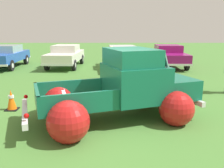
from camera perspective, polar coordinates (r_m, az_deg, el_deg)
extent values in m
plane|color=#477A33|center=(6.69, 0.01, -8.31)|extent=(80.00, 80.00, 0.00)
cylinder|color=black|center=(7.89, 7.79, -2.23)|extent=(0.79, 0.46, 0.76)
cylinder|color=silver|center=(7.89, 7.79, -2.23)|extent=(0.40, 0.34, 0.34)
cylinder|color=black|center=(6.47, 14.94, -5.93)|extent=(0.79, 0.46, 0.76)
cylinder|color=silver|center=(6.47, 14.94, -5.93)|extent=(0.40, 0.34, 0.34)
cylinder|color=black|center=(7.08, -12.79, -4.19)|extent=(0.79, 0.46, 0.76)
cylinder|color=silver|center=(7.08, -12.79, -4.19)|extent=(0.40, 0.34, 0.34)
cylinder|color=black|center=(5.45, -10.43, -9.27)|extent=(0.79, 0.46, 0.76)
cylinder|color=silver|center=(5.45, -10.43, -9.27)|extent=(0.40, 0.34, 0.34)
sphere|color=red|center=(7.11, -12.87, -3.61)|extent=(1.23, 1.23, 0.96)
sphere|color=red|center=(5.38, -10.36, -8.87)|extent=(1.23, 1.23, 0.96)
cube|color=olive|center=(6.27, -8.21, -4.68)|extent=(2.45, 2.14, 0.04)
cube|color=#14664C|center=(6.90, -9.51, -1.13)|extent=(1.96, 0.77, 0.50)
cube|color=#14664C|center=(5.52, -6.73, -4.56)|extent=(1.96, 0.77, 0.50)
cube|color=#14664C|center=(6.47, 0.30, -1.89)|extent=(0.60, 1.48, 0.50)
cube|color=#14664C|center=(6.10, -17.39, -3.39)|extent=(0.60, 1.48, 0.50)
cube|color=#14664C|center=(6.65, 5.28, 0.45)|extent=(1.94, 2.09, 0.95)
cube|color=#14664C|center=(6.49, 4.61, 6.43)|extent=(1.60, 1.84, 0.45)
cube|color=#8CADB7|center=(6.78, 9.60, 6.40)|extent=(0.64, 1.42, 0.38)
cube|color=#14664C|center=(7.19, 12.86, -0.51)|extent=(1.73, 1.95, 0.55)
sphere|color=red|center=(7.91, 7.70, -1.90)|extent=(1.18, 1.18, 0.92)
sphere|color=red|center=(6.44, 15.11, -5.67)|extent=(1.18, 1.18, 0.92)
cube|color=silver|center=(6.19, -20.03, -6.37)|extent=(0.78, 1.90, 0.14)
cube|color=silver|center=(7.57, 16.19, -2.65)|extent=(0.78, 1.90, 0.14)
sphere|color=red|center=(6.89, -19.84, -2.86)|extent=(0.14, 0.14, 0.11)
sphere|color=red|center=(5.38, -19.71, -7.17)|extent=(0.14, 0.14, 0.11)
cylinder|color=black|center=(15.53, -22.92, 4.07)|extent=(0.23, 0.67, 0.66)
cylinder|color=silver|center=(15.53, -22.92, 4.07)|extent=(0.23, 0.31, 0.30)
cylinder|color=black|center=(18.31, -19.80, 5.50)|extent=(0.23, 0.67, 0.66)
cylinder|color=silver|center=(18.31, -19.80, 5.50)|extent=(0.23, 0.31, 0.30)
cylinder|color=black|center=(18.89, -24.90, 5.27)|extent=(0.23, 0.67, 0.66)
cylinder|color=silver|center=(18.89, -24.90, 5.27)|extent=(0.23, 0.31, 0.30)
cube|color=blue|center=(17.17, -24.12, 5.97)|extent=(2.08, 4.70, 0.55)
cube|color=#8CADB7|center=(17.30, -24.05, 7.69)|extent=(1.72, 2.01, 0.45)
cube|color=silver|center=(19.31, -21.65, 6.05)|extent=(1.93, 0.19, 0.12)
cylinder|color=black|center=(14.68, -9.06, 4.47)|extent=(0.22, 0.67, 0.66)
cylinder|color=silver|center=(14.68, -9.06, 4.47)|extent=(0.22, 0.30, 0.30)
cylinder|color=black|center=(15.08, -15.26, 4.40)|extent=(0.22, 0.67, 0.66)
cylinder|color=silver|center=(15.08, -15.26, 4.40)|extent=(0.22, 0.30, 0.30)
cylinder|color=black|center=(17.58, -7.24, 5.88)|extent=(0.22, 0.67, 0.66)
cylinder|color=silver|center=(17.58, -7.24, 5.88)|extent=(0.22, 0.30, 0.30)
cylinder|color=black|center=(17.92, -12.50, 5.81)|extent=(0.22, 0.67, 0.66)
cylinder|color=silver|center=(17.92, -12.50, 5.81)|extent=(0.22, 0.30, 0.30)
cube|color=silver|center=(16.25, -11.01, 6.52)|extent=(1.93, 4.71, 0.55)
cube|color=silver|center=(16.38, -10.94, 8.33)|extent=(1.60, 2.01, 0.45)
cube|color=silver|center=(18.50, -9.41, 6.52)|extent=(1.84, 0.16, 0.12)
cube|color=silver|center=(14.07, -13.00, 4.45)|extent=(1.84, 0.16, 0.12)
cylinder|color=black|center=(14.01, 6.92, 4.15)|extent=(0.27, 0.68, 0.66)
cylinder|color=silver|center=(14.01, 6.92, 4.15)|extent=(0.24, 0.32, 0.30)
cylinder|color=black|center=(13.74, -0.10, 4.07)|extent=(0.27, 0.68, 0.66)
cylinder|color=silver|center=(13.74, -0.10, 4.07)|extent=(0.24, 0.32, 0.30)
cylinder|color=black|center=(16.88, 4.72, 5.65)|extent=(0.27, 0.68, 0.66)
cylinder|color=silver|center=(16.88, 4.72, 5.65)|extent=(0.24, 0.32, 0.30)
cylinder|color=black|center=(16.65, -1.12, 5.60)|extent=(0.27, 0.68, 0.66)
cylinder|color=silver|center=(16.65, -1.12, 5.60)|extent=(0.24, 0.32, 0.30)
cube|color=silver|center=(15.25, 2.57, 6.34)|extent=(2.29, 4.78, 0.55)
cube|color=silver|center=(15.38, 2.49, 8.27)|extent=(1.78, 2.09, 0.45)
cube|color=silver|center=(17.51, 1.47, 6.34)|extent=(1.90, 0.29, 0.12)
cube|color=silver|center=(13.06, 4.01, 4.12)|extent=(1.90, 0.29, 0.12)
cylinder|color=black|center=(15.25, 17.39, 4.35)|extent=(0.22, 0.67, 0.66)
cylinder|color=silver|center=(15.25, 17.39, 4.35)|extent=(0.22, 0.30, 0.30)
cylinder|color=black|center=(14.88, 11.11, 4.50)|extent=(0.22, 0.67, 0.66)
cylinder|color=silver|center=(14.88, 11.11, 4.50)|extent=(0.22, 0.30, 0.30)
cylinder|color=black|center=(18.13, 14.86, 5.76)|extent=(0.22, 0.67, 0.66)
cylinder|color=silver|center=(18.13, 14.86, 5.76)|extent=(0.22, 0.30, 0.30)
cylinder|color=black|center=(17.82, 9.55, 5.89)|extent=(0.22, 0.67, 0.66)
cylinder|color=silver|center=(17.82, 9.55, 5.89)|extent=(0.22, 0.30, 0.30)
cube|color=#8C1466|center=(16.45, 13.23, 6.49)|extent=(1.94, 4.73, 0.55)
cube|color=#8C1466|center=(16.59, 13.19, 8.28)|extent=(1.62, 2.01, 0.45)
cube|color=silver|center=(18.72, 11.80, 6.50)|extent=(1.87, 0.15, 0.12)
cube|color=silver|center=(14.25, 15.00, 4.44)|extent=(1.87, 0.15, 0.12)
cylinder|color=navy|center=(10.66, -0.36, 2.03)|extent=(0.19, 0.19, 0.84)
cylinder|color=navy|center=(10.50, -0.10, 1.86)|extent=(0.19, 0.19, 0.84)
cylinder|color=#334C8C|center=(10.47, -0.23, 5.91)|extent=(0.42, 0.42, 0.63)
cylinder|color=#334C8C|center=(10.67, -0.57, 6.21)|extent=(0.11, 0.11, 0.60)
cylinder|color=#334C8C|center=(10.25, 0.12, 5.94)|extent=(0.11, 0.11, 0.60)
sphere|color=beige|center=(10.42, -0.23, 8.42)|extent=(0.28, 0.28, 0.23)
cube|color=black|center=(8.04, -22.67, -5.57)|extent=(0.36, 0.36, 0.03)
cone|color=orange|center=(7.95, -22.86, -3.41)|extent=(0.28, 0.28, 0.60)
cylinder|color=white|center=(7.92, -22.91, -2.78)|extent=(0.17, 0.17, 0.08)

